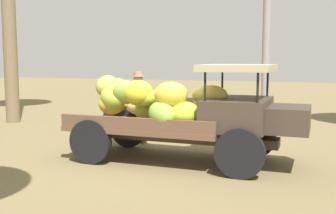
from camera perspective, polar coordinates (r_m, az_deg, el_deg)
The scene contains 4 objects.
ground_plane at distance 8.25m, azimuth 0.35°, elevation -7.03°, with size 60.00×60.00×0.00m, color olive.
truck at distance 7.75m, azimuth 2.31°, elevation -0.67°, with size 4.50×2.01×1.86m.
farmer at distance 9.48m, azimuth -4.18°, elevation 0.60°, with size 0.53×0.46×1.68m.
loose_banana_bunch at distance 9.92m, azimuth 1.61°, elevation -3.70°, with size 0.54×0.42×0.34m, color yellow.
Camera 1 is at (2.76, -7.53, 1.94)m, focal length 43.75 mm.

